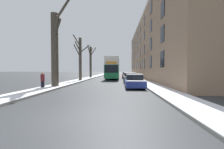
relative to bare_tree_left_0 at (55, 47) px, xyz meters
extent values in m
plane|color=#303335|center=(5.06, -9.63, -4.17)|extent=(320.00, 320.00, 0.00)
cube|color=gray|center=(-0.22, 43.37, -4.11)|extent=(2.13, 130.00, 0.13)
cube|color=white|center=(-0.22, 43.37, -4.03)|extent=(2.11, 130.00, 0.03)
cube|color=gray|center=(10.34, 43.37, -4.11)|extent=(2.13, 130.00, 0.13)
cube|color=white|center=(10.34, 43.37, -4.03)|extent=(2.11, 130.00, 0.03)
cube|color=#8C7056|center=(15.90, 20.39, 2.71)|extent=(9.00, 49.70, 13.76)
cube|color=black|center=(11.37, 1.65, -1.14)|extent=(0.08, 1.40, 1.80)
cube|color=black|center=(11.37, 7.90, -1.14)|extent=(0.08, 1.40, 1.80)
cube|color=black|center=(11.37, 14.14, -1.14)|extent=(0.08, 1.40, 1.80)
cube|color=black|center=(11.37, 20.39, -1.14)|extent=(0.08, 1.40, 1.80)
cube|color=black|center=(11.37, 26.64, -1.14)|extent=(0.08, 1.40, 1.80)
cube|color=black|center=(11.37, 32.89, -1.14)|extent=(0.08, 1.40, 1.80)
cube|color=black|center=(11.37, 39.13, -1.14)|extent=(0.08, 1.40, 1.80)
cube|color=black|center=(11.37, 1.65, 1.61)|extent=(0.08, 1.40, 1.80)
cube|color=black|center=(11.37, 7.90, 1.61)|extent=(0.08, 1.40, 1.80)
cube|color=black|center=(11.37, 14.14, 1.61)|extent=(0.08, 1.40, 1.80)
cube|color=black|center=(11.37, 20.39, 1.61)|extent=(0.08, 1.40, 1.80)
cube|color=black|center=(11.37, 26.64, 1.61)|extent=(0.08, 1.40, 1.80)
cube|color=black|center=(11.37, 32.89, 1.61)|extent=(0.08, 1.40, 1.80)
cube|color=black|center=(11.37, 39.13, 1.61)|extent=(0.08, 1.40, 1.80)
cube|color=black|center=(11.37, 1.65, 4.36)|extent=(0.08, 1.40, 1.80)
cube|color=black|center=(11.37, 7.90, 4.36)|extent=(0.08, 1.40, 1.80)
cube|color=black|center=(11.37, 14.14, 4.36)|extent=(0.08, 1.40, 1.80)
cube|color=black|center=(11.37, 20.39, 4.36)|extent=(0.08, 1.40, 1.80)
cube|color=black|center=(11.37, 26.64, 4.36)|extent=(0.08, 1.40, 1.80)
cube|color=black|center=(11.37, 32.89, 4.36)|extent=(0.08, 1.40, 1.80)
cube|color=black|center=(11.37, 39.13, 4.36)|extent=(0.08, 1.40, 1.80)
cube|color=black|center=(11.37, 7.90, 7.11)|extent=(0.08, 1.40, 1.80)
cube|color=black|center=(11.37, 14.14, 7.11)|extent=(0.08, 1.40, 1.80)
cube|color=black|center=(11.37, 20.39, 7.11)|extent=(0.08, 1.40, 1.80)
cube|color=black|center=(11.37, 26.64, 7.11)|extent=(0.08, 1.40, 1.80)
cube|color=black|center=(11.37, 32.89, 7.11)|extent=(0.08, 1.40, 1.80)
cube|color=black|center=(11.37, 39.13, 7.11)|extent=(0.08, 1.40, 1.80)
cube|color=beige|center=(11.36, 20.39, 9.07)|extent=(0.12, 48.70, 0.44)
cylinder|color=#423A30|center=(-0.06, 0.02, -0.33)|extent=(0.72, 0.72, 7.68)
cylinder|color=#423A30|center=(0.44, -0.47, 1.86)|extent=(1.32, 1.29, 1.67)
cylinder|color=#423A30|center=(0.61, 0.41, 3.98)|extent=(1.66, 1.11, 2.87)
cylinder|color=#423A30|center=(0.37, -0.58, 1.91)|extent=(1.18, 1.51, 1.95)
cylinder|color=#423A30|center=(0.13, 9.29, -0.59)|extent=(0.47, 0.47, 7.16)
cylinder|color=#423A30|center=(-0.19, 8.49, 2.37)|extent=(0.83, 1.76, 1.60)
cylinder|color=#423A30|center=(0.76, 9.91, 1.26)|extent=(1.45, 1.41, 1.48)
cylinder|color=#423A30|center=(-0.33, 9.07, 0.84)|extent=(1.11, 0.65, 2.09)
cylinder|color=#423A30|center=(-0.04, 8.45, 1.40)|extent=(0.51, 1.82, 1.47)
cylinder|color=#423A30|center=(0.06, 9.95, 0.95)|extent=(0.32, 1.43, 1.25)
cylinder|color=#423A30|center=(-0.03, 18.90, -0.58)|extent=(0.50, 0.50, 7.17)
cylinder|color=#423A30|center=(-0.10, 17.67, 1.92)|extent=(0.32, 2.58, 2.30)
cylinder|color=#423A30|center=(0.63, 18.64, 1.81)|extent=(1.53, 0.75, 1.96)
cylinder|color=#423A30|center=(0.07, 19.51, 2.14)|extent=(0.39, 1.36, 1.40)
cube|color=#1E7A47|center=(5.22, 16.26, -2.61)|extent=(2.58, 11.43, 2.45)
cube|color=silver|center=(5.22, 16.26, -0.71)|extent=(2.53, 11.20, 1.34)
cube|color=beige|center=(5.22, 16.26, 0.02)|extent=(2.53, 11.20, 0.12)
cube|color=black|center=(5.22, 16.26, -2.14)|extent=(2.61, 10.06, 1.27)
cube|color=black|center=(5.22, 16.26, -0.65)|extent=(2.61, 10.06, 1.02)
cube|color=black|center=(5.22, 10.57, -2.14)|extent=(2.32, 0.06, 1.34)
cube|color=orange|center=(5.22, 10.56, -1.05)|extent=(1.80, 0.05, 0.32)
cylinder|color=black|center=(4.10, 12.83, -3.63)|extent=(0.30, 1.09, 1.09)
cylinder|color=black|center=(6.34, 12.83, -3.63)|extent=(0.30, 1.09, 1.09)
cylinder|color=black|center=(4.10, 19.47, -3.63)|extent=(0.30, 1.09, 1.09)
cylinder|color=black|center=(6.34, 19.47, -3.63)|extent=(0.30, 1.09, 1.09)
cube|color=navy|center=(8.18, 0.33, -3.70)|extent=(1.87, 4.20, 0.60)
cube|color=black|center=(8.18, 0.50, -3.11)|extent=(1.61, 2.10, 0.57)
cube|color=white|center=(8.18, 0.50, -2.79)|extent=(1.57, 2.00, 0.08)
cube|color=white|center=(8.18, -1.16, -3.37)|extent=(1.69, 1.10, 0.07)
cylinder|color=black|center=(7.36, -0.93, -3.84)|extent=(0.20, 0.67, 0.67)
cylinder|color=black|center=(9.01, -0.93, -3.84)|extent=(0.20, 0.67, 0.67)
cylinder|color=black|center=(7.36, 1.59, -3.84)|extent=(0.20, 0.67, 0.67)
cylinder|color=black|center=(9.01, 1.59, -3.84)|extent=(0.20, 0.67, 0.67)
cube|color=#474C56|center=(8.18, 6.40, -3.66)|extent=(1.88, 4.05, 0.69)
cube|color=black|center=(8.18, 6.56, -3.04)|extent=(1.62, 2.02, 0.53)
cube|color=white|center=(8.18, 6.56, -2.73)|extent=(1.58, 1.92, 0.09)
cube|color=white|center=(8.18, 4.97, -3.27)|extent=(1.69, 1.06, 0.08)
cylinder|color=black|center=(7.35, 5.19, -3.85)|extent=(0.20, 0.64, 0.64)
cylinder|color=black|center=(9.01, 5.19, -3.85)|extent=(0.20, 0.64, 0.64)
cylinder|color=black|center=(7.35, 7.61, -3.85)|extent=(0.20, 0.64, 0.64)
cylinder|color=black|center=(9.01, 7.61, -3.85)|extent=(0.20, 0.64, 0.64)
cube|color=#9EA3AD|center=(8.18, 12.35, -3.67)|extent=(1.69, 3.97, 0.66)
cube|color=black|center=(8.18, 12.51, -3.08)|extent=(1.45, 1.98, 0.52)
cube|color=white|center=(8.18, 12.51, -2.78)|extent=(1.42, 1.88, 0.07)
cube|color=white|center=(8.18, 10.95, -3.31)|extent=(1.52, 1.04, 0.06)
cylinder|color=black|center=(7.45, 11.16, -3.86)|extent=(0.20, 0.61, 0.61)
cylinder|color=black|center=(8.92, 11.16, -3.86)|extent=(0.20, 0.61, 0.61)
cylinder|color=black|center=(7.45, 13.54, -3.86)|extent=(0.20, 0.61, 0.61)
cylinder|color=black|center=(8.92, 13.54, -3.86)|extent=(0.20, 0.61, 0.61)
cube|color=maroon|center=(8.18, 18.38, -3.70)|extent=(1.87, 3.92, 0.60)
cube|color=black|center=(8.18, 18.54, -3.14)|extent=(1.61, 1.96, 0.52)
cube|color=white|center=(8.18, 18.54, -2.85)|extent=(1.57, 1.86, 0.07)
cube|color=white|center=(8.18, 16.99, -3.38)|extent=(1.69, 1.02, 0.05)
cylinder|color=black|center=(7.36, 17.20, -3.86)|extent=(0.20, 0.63, 0.63)
cylinder|color=black|center=(9.01, 17.20, -3.86)|extent=(0.20, 0.63, 0.63)
cylinder|color=black|center=(7.36, 19.56, -3.86)|extent=(0.20, 0.63, 0.63)
cylinder|color=black|center=(9.01, 19.56, -3.86)|extent=(0.20, 0.63, 0.63)
cube|color=black|center=(8.18, 24.26, -3.69)|extent=(1.75, 4.51, 0.62)
cube|color=black|center=(8.18, 24.44, -3.13)|extent=(1.50, 2.26, 0.52)
cube|color=white|center=(8.18, 24.44, -2.84)|extent=(1.47, 2.14, 0.07)
cube|color=white|center=(8.18, 22.65, -3.36)|extent=(1.57, 1.18, 0.05)
cylinder|color=black|center=(7.42, 22.90, -3.87)|extent=(0.20, 0.60, 0.60)
cylinder|color=black|center=(8.95, 22.90, -3.87)|extent=(0.20, 0.60, 0.60)
cylinder|color=black|center=(7.42, 25.61, -3.87)|extent=(0.20, 0.60, 0.60)
cylinder|color=black|center=(8.95, 25.61, -3.87)|extent=(0.20, 0.60, 0.60)
cube|color=#333842|center=(3.08, 35.90, -2.99)|extent=(1.96, 5.27, 1.93)
cube|color=black|center=(3.08, 33.29, -2.55)|extent=(1.73, 0.06, 0.85)
cylinder|color=black|center=(2.22, 34.22, -3.83)|extent=(0.22, 0.68, 0.68)
cylinder|color=black|center=(3.94, 34.22, -3.83)|extent=(0.22, 0.68, 0.68)
cylinder|color=black|center=(2.22, 37.59, -3.83)|extent=(0.22, 0.68, 0.68)
cylinder|color=black|center=(3.94, 37.59, -3.83)|extent=(0.22, 0.68, 0.68)
cylinder|color=black|center=(-0.77, -1.33, -3.79)|extent=(0.17, 0.17, 0.76)
cylinder|color=black|center=(-0.62, -1.28, -3.79)|extent=(0.17, 0.17, 0.76)
cylinder|color=#59191E|center=(-0.70, -1.30, -3.07)|extent=(0.36, 0.36, 0.67)
sphere|color=tan|center=(-0.70, -1.30, -2.64)|extent=(0.21, 0.21, 0.21)
camera|label=1|loc=(6.68, -15.22, -2.36)|focal=24.00mm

